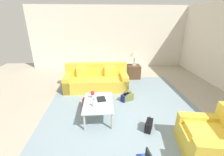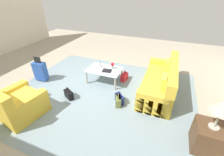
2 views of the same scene
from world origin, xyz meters
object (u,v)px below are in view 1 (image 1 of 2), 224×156
handbag_olive (128,97)px  flower_vase (93,94)px  coffee_table (98,104)px  handbag_navy (125,97)px  couch (96,81)px  side_table (134,72)px  handbag_red (88,102)px  water_bottle (94,103)px  armchair (213,141)px  handbag_black (149,125)px  table_lamp (135,54)px  coffee_table_book (101,99)px

handbag_olive → flower_vase: bearing=-61.6°
flower_vase → coffee_table: bearing=34.3°
handbag_navy → couch: bearing=-136.5°
flower_vase → side_table: (-2.58, 1.65, -0.29)m
coffee_table → handbag_red: size_ratio=3.02×
water_bottle → armchair: bearing=63.9°
side_table → handbag_black: 3.40m
water_bottle → handbag_olive: water_bottle is taller
water_bottle → table_lamp: table_lamp is taller
coffee_table_book → armchair: bearing=46.4°
handbag_navy → side_table: bearing=161.6°
side_table → handbag_navy: 2.11m
handbag_olive → side_table: bearing=164.1°
armchair → handbag_red: 3.13m
flower_vase → handbag_navy: bearing=120.7°
water_bottle → handbag_olive: (-1.00, 1.03, -0.42)m
armchair → handbag_navy: 2.51m
couch → water_bottle: size_ratio=11.05×
flower_vase → armchair: bearing=56.6°
table_lamp → handbag_black: 3.53m
handbag_red → water_bottle: bearing=15.5°
armchair → table_lamp: size_ratio=1.81×
flower_vase → side_table: size_ratio=0.36×
coffee_table → handbag_red: coffee_table is taller
table_lamp → handbag_navy: size_ratio=1.73×
couch → table_lamp: (-1.00, 1.60, 0.75)m
coffee_table → handbag_red: 0.72m
coffee_table_book → side_table: (-2.68, 1.42, -0.19)m
side_table → table_lamp: table_lamp is taller
armchair → handbag_navy: armchair is taller
coffee_table_book → handbag_red: (-0.46, -0.40, -0.34)m
water_bottle → handbag_black: size_ratio=0.57×
coffee_table_book → handbag_olive: (-0.68, 0.85, -0.34)m
coffee_table_book → flower_vase: size_ratio=1.33×
water_bottle → handbag_navy: water_bottle is taller
water_bottle → handbag_black: water_bottle is taller
armchair → coffee_table_book: (-1.43, -2.09, 0.17)m
handbag_red → handbag_black: bearing=52.0°
coffee_table → handbag_navy: 1.20m
armchair → handbag_red: bearing=-127.3°
handbag_navy → handbag_olive: (0.00, 0.09, 0.00)m
table_lamp → couch: bearing=-57.9°
coffee_table → handbag_navy: size_ratio=3.02×
side_table → handbag_black: bearing=-5.5°
table_lamp → handbag_olive: table_lamp is taller
side_table → handbag_olive: 2.08m
armchair → side_table: 4.17m
coffee_table → handbag_olive: 1.26m
couch → handbag_red: (1.21, -0.22, -0.19)m
side_table → handbag_olive: (2.00, -0.57, -0.16)m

